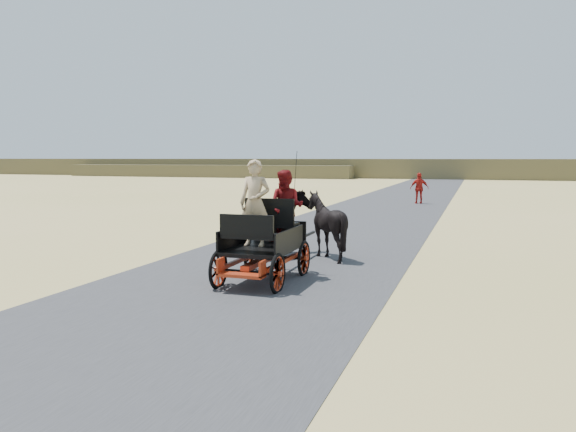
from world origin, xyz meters
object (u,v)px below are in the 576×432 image
(carriage, at_px, (263,264))
(pedestrian, at_px, (419,188))
(horse_right, at_px, (326,225))
(horse_left, at_px, (285,223))

(carriage, xyz_separation_m, pedestrian, (1.11, 21.11, 0.50))
(horse_right, bearing_deg, carriage, 79.61)
(horse_left, bearing_deg, carriage, 100.39)
(horse_left, distance_m, horse_right, 1.10)
(carriage, distance_m, pedestrian, 21.15)
(carriage, xyz_separation_m, horse_right, (0.55, 3.00, 0.49))
(horse_left, relative_size, pedestrian, 1.16)
(carriage, bearing_deg, horse_right, 79.61)
(pedestrian, bearing_deg, horse_right, 77.67)
(horse_left, xyz_separation_m, horse_right, (1.10, 0.00, 0.00))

